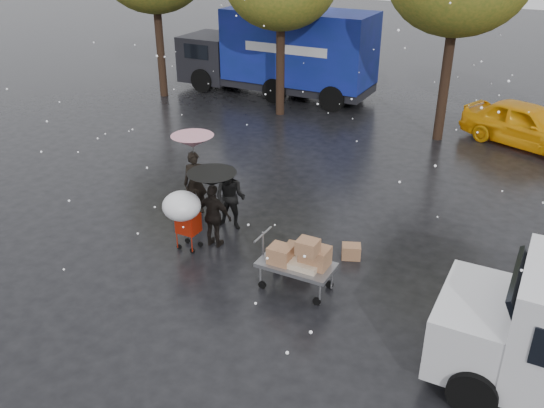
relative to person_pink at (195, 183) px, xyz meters
The scene contains 12 objects.
ground 2.49m from the person_pink, 45.86° to the right, with size 90.00×90.00×0.00m, color black.
person_pink is the anchor object (origin of this frame).
person_middle 1.25m from the person_pink, 14.63° to the right, with size 0.77×0.60×1.59m, color black.
person_black 1.78m from the person_pink, 42.17° to the right, with size 0.88×0.36×1.49m, color black.
umbrella_pink 1.09m from the person_pink, 135.00° to the right, with size 1.04×1.04×2.05m.
umbrella_black 1.97m from the person_pink, 42.17° to the right, with size 1.09×1.09×1.80m.
vendor_cart 4.23m from the person_pink, 26.64° to the right, with size 1.52×0.80×1.27m.
shopping_cart 1.97m from the person_pink, 62.98° to the right, with size 0.84×0.84×1.46m.
blue_truck 11.18m from the person_pink, 106.01° to the left, with size 8.30×2.60×3.50m.
box_ground_near 3.62m from the person_pink, 18.61° to the right, with size 0.55×0.44×0.50m, color brown.
box_ground_far 4.33m from the person_pink, ahead, with size 0.41×0.32×0.32m, color brown.
yellow_taxi 11.24m from the person_pink, 52.64° to the left, with size 1.70×4.23×1.44m, color #FFAF0D.
Camera 1 is at (6.13, -8.98, 6.70)m, focal length 38.00 mm.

